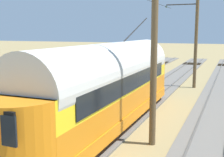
{
  "coord_description": "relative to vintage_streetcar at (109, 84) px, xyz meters",
  "views": [
    {
      "loc": [
        -5.72,
        14.73,
        4.86
      ],
      "look_at": [
        0.39,
        -0.18,
        2.31
      ],
      "focal_mm": 47.88,
      "sensor_mm": 36.0,
      "label": 1
    }
  ],
  "objects": [
    {
      "name": "ground_plane",
      "position": [
        0.0,
        -1.1,
        -2.25
      ],
      "size": [
        220.0,
        220.0,
        0.0
      ],
      "primitive_type": "plane",
      "color": "#937F51"
    },
    {
      "name": "track_streetcar_siding",
      "position": [
        -4.91,
        -1.41,
        -2.2
      ],
      "size": [
        2.8,
        80.0,
        0.18
      ],
      "color": "#666059",
      "rests_on": "ground"
    },
    {
      "name": "track_adjacent_siding",
      "position": [
        0.0,
        -1.41,
        -2.2
      ],
      "size": [
        2.8,
        80.0,
        0.18
      ],
      "color": "#666059",
      "rests_on": "ground"
    },
    {
      "name": "track_third_siding",
      "position": [
        4.91,
        -1.41,
        -2.2
      ],
      "size": [
        2.8,
        80.0,
        0.18
      ],
      "color": "#666059",
      "rests_on": "ground"
    },
    {
      "name": "vintage_streetcar",
      "position": [
        0.0,
        0.0,
        0.0
      ],
      "size": [
        2.65,
        16.24,
        5.62
      ],
      "color": "orange",
      "rests_on": "ground"
    },
    {
      "name": "catenary_pole_foreground",
      "position": [
        -2.56,
        -12.82,
        1.68
      ],
      "size": [
        2.86,
        0.28,
        7.54
      ],
      "color": "brown",
      "rests_on": "ground"
    },
    {
      "name": "catenary_pole_mid_near",
      "position": [
        -2.56,
        1.5,
        1.68
      ],
      "size": [
        2.86,
        0.28,
        7.54
      ],
      "color": "brown",
      "rests_on": "ground"
    }
  ]
}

